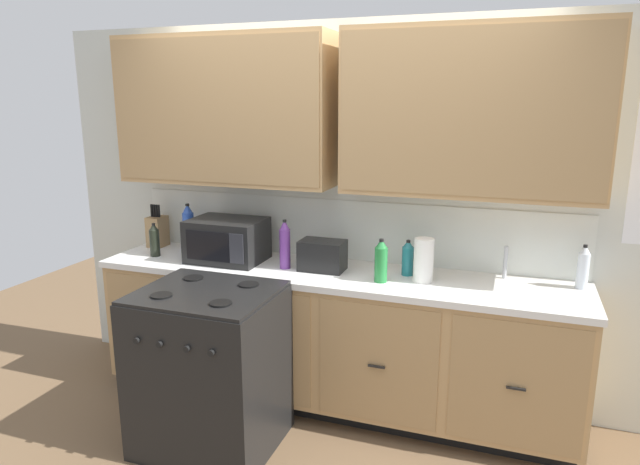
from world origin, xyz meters
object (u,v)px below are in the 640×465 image
at_px(microwave, 227,240).
at_px(bottle_violet, 285,245).
at_px(bottle_teal, 408,258).
at_px(bottle_dark, 154,240).
at_px(paper_towel_roll, 424,260).
at_px(knife_block, 157,231).
at_px(toaster, 322,255).
at_px(bottle_clear, 583,267).
at_px(bottle_green, 381,261).
at_px(bottle_blue, 188,228).
at_px(stove_range, 210,369).

distance_m(microwave, bottle_violet, 0.43).
bearing_deg(bottle_teal, bottle_dark, -175.03).
height_order(paper_towel_roll, bottle_violet, bottle_violet).
bearing_deg(knife_block, bottle_teal, -2.61).
relative_size(paper_towel_roll, bottle_violet, 0.82).
bearing_deg(knife_block, microwave, -14.10).
xyz_separation_m(toaster, bottle_violet, (-0.24, -0.04, 0.06)).
relative_size(knife_block, bottle_teal, 1.41).
height_order(microwave, bottle_clear, microwave).
bearing_deg(bottle_green, knife_block, 171.27).
height_order(microwave, bottle_teal, microwave).
relative_size(microwave, paper_towel_roll, 1.85).
height_order(bottle_clear, bottle_teal, bottle_clear).
distance_m(knife_block, bottle_clear, 2.83).
xyz_separation_m(bottle_green, bottle_teal, (0.12, 0.18, -0.02)).
distance_m(bottle_blue, bottle_violet, 0.84).
height_order(microwave, knife_block, knife_block).
relative_size(bottle_violet, bottle_teal, 1.43).
relative_size(microwave, bottle_teal, 2.18).
xyz_separation_m(stove_range, bottle_violet, (0.22, 0.59, 0.61)).
bearing_deg(bottle_blue, toaster, -7.79).
height_order(stove_range, bottle_violet, bottle_violet).
distance_m(stove_range, microwave, 0.89).
bearing_deg(bottle_blue, bottle_dark, -121.29).
bearing_deg(bottle_clear, stove_range, -158.05).
distance_m(bottle_violet, bottle_teal, 0.77).
distance_m(knife_block, bottle_teal, 1.85).
bearing_deg(toaster, bottle_dark, -176.42).
bearing_deg(bottle_blue, bottle_clear, 0.27).
distance_m(knife_block, paper_towel_roll, 1.97).
bearing_deg(bottle_violet, paper_towel_roll, 1.57).
height_order(bottle_green, bottle_blue, bottle_blue).
xyz_separation_m(toaster, knife_block, (-1.33, 0.16, 0.02)).
xyz_separation_m(toaster, bottle_green, (0.40, -0.11, 0.03)).
bearing_deg(bottle_blue, microwave, -21.27).
distance_m(stove_range, bottle_violet, 0.88).
height_order(knife_block, bottle_teal, knife_block).
relative_size(toaster, bottle_teal, 1.27).
xyz_separation_m(bottle_blue, bottle_teal, (1.58, -0.07, -0.06)).
relative_size(toaster, bottle_green, 1.08).
xyz_separation_m(bottle_blue, bottle_clear, (2.56, 0.01, -0.04)).
bearing_deg(knife_block, bottle_clear, -0.05).
bearing_deg(bottle_teal, paper_towel_roll, -39.64).
relative_size(paper_towel_roll, bottle_clear, 1.01).
xyz_separation_m(stove_range, bottle_clear, (1.96, 0.79, 0.58)).
distance_m(toaster, knife_block, 1.34).
bearing_deg(paper_towel_roll, toaster, 178.47).
bearing_deg(stove_range, bottle_dark, 142.45).
bearing_deg(bottle_clear, bottle_violet, -173.53).
relative_size(bottle_green, bottle_teal, 1.18).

